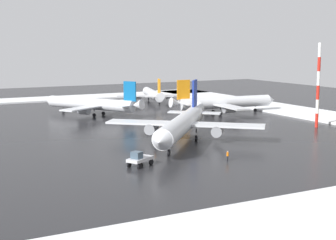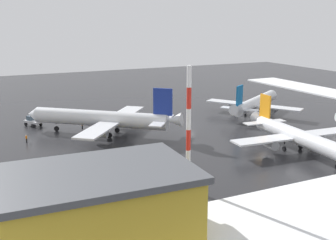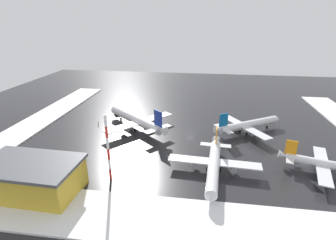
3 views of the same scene
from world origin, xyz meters
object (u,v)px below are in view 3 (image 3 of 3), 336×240
at_px(pushback_tug, 117,111).
at_px(ground_crew_beside_wing, 134,119).
at_px(ground_crew_mid_apron, 98,123).
at_px(cargo_hangar, 31,178).
at_px(antenna_mast, 108,149).
at_px(airplane_parked_starboard, 329,165).
at_px(airplane_foreground_jet, 248,125).
at_px(airplane_parked_portside, 214,165).
at_px(airplane_far_rear, 136,120).

bearing_deg(pushback_tug, ground_crew_beside_wing, -157.07).
relative_size(pushback_tug, ground_crew_mid_apron, 2.97).
relative_size(pushback_tug, cargo_hangar, 0.20).
distance_m(ground_crew_mid_apron, antenna_mast, 43.31).
distance_m(airplane_parked_starboard, cargo_hangar, 82.35).
bearing_deg(airplane_foreground_jet, airplane_parked_starboard, -87.69).
distance_m(airplane_foreground_jet, cargo_hangar, 77.17).
relative_size(airplane_parked_starboard, ground_crew_beside_wing, 16.55).
bearing_deg(ground_crew_mid_apron, airplane_parked_portside, 106.49).
height_order(pushback_tug, ground_crew_mid_apron, pushback_tug).
bearing_deg(ground_crew_beside_wing, airplane_far_rear, 178.16).
bearing_deg(airplane_parked_starboard, antenna_mast, -153.08).
relative_size(airplane_parked_starboard, airplane_foreground_jet, 0.98).
height_order(airplane_foreground_jet, ground_crew_beside_wing, airplane_foreground_jet).
distance_m(airplane_foreground_jet, antenna_mast, 58.32).
bearing_deg(antenna_mast, airplane_parked_starboard, 10.76).
height_order(airplane_parked_portside, ground_crew_mid_apron, airplane_parked_portside).
distance_m(airplane_parked_portside, airplane_foreground_jet, 35.42).
bearing_deg(airplane_parked_portside, ground_crew_mid_apron, -119.35).
bearing_deg(airplane_foreground_jet, airplane_far_rear, 150.38).
bearing_deg(cargo_hangar, airplane_parked_starboard, 16.35).
xyz_separation_m(pushback_tug, cargo_hangar, (-2.22, -60.93, 3.16)).
relative_size(airplane_foreground_jet, antenna_mast, 1.48).
bearing_deg(airplane_parked_starboard, airplane_far_rear, 174.73).
bearing_deg(cargo_hangar, ground_crew_beside_wing, 78.54).
xyz_separation_m(ground_crew_mid_apron, cargo_hangar, (1.19, -46.47, 3.47)).
height_order(airplane_parked_starboard, pushback_tug, airplane_parked_starboard).
bearing_deg(cargo_hangar, airplane_parked_portside, 20.14).
bearing_deg(pushback_tug, ground_crew_mid_apron, 137.21).
bearing_deg(antenna_mast, pushback_tug, 106.68).
height_order(airplane_foreground_jet, ground_crew_mid_apron, airplane_foreground_jet).
relative_size(airplane_parked_starboard, antenna_mast, 1.46).
distance_m(airplane_far_rear, ground_crew_mid_apron, 17.33).
distance_m(pushback_tug, ground_crew_beside_wing, 13.23).
bearing_deg(ground_crew_beside_wing, pushback_tug, 27.49).
bearing_deg(airplane_parked_portside, cargo_hangar, -68.11).
relative_size(ground_crew_beside_wing, cargo_hangar, 0.07).
bearing_deg(pushback_tug, airplane_parked_starboard, -147.15).
xyz_separation_m(airplane_parked_portside, airplane_parked_starboard, (33.15, 5.10, -0.39)).
distance_m(airplane_far_rear, ground_crew_beside_wing, 8.56).
xyz_separation_m(pushback_tug, ground_crew_beside_wing, (10.48, -8.06, -0.31)).
bearing_deg(ground_crew_mid_apron, ground_crew_beside_wing, 164.39).
bearing_deg(airplane_parked_portside, airplane_parked_starboard, 102.54).
bearing_deg(antenna_mast, ground_crew_mid_apron, 116.75).
bearing_deg(airplane_far_rear, ground_crew_beside_wing, -26.45).
bearing_deg(airplane_parked_portside, ground_crew_beside_wing, -134.17).
distance_m(airplane_parked_starboard, airplane_foreground_jet, 33.52).
relative_size(airplane_far_rear, ground_crew_beside_wing, 18.36).
bearing_deg(airplane_far_rear, cargo_hangar, 111.15).
bearing_deg(cargo_hangar, pushback_tug, 89.96).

